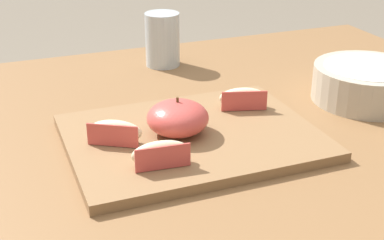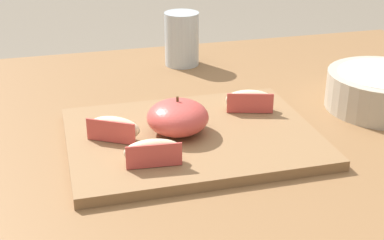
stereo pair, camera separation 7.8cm
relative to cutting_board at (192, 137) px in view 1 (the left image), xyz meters
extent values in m
cube|color=brown|center=(-0.02, 0.09, -0.02)|extent=(1.25, 0.76, 0.03)
cube|color=brown|center=(0.55, 0.41, -0.39)|extent=(0.06, 0.06, 0.70)
cube|color=olive|center=(0.00, 0.00, 0.00)|extent=(0.35, 0.27, 0.02)
ellipsoid|color=#D14C47|center=(-0.02, 0.01, 0.03)|extent=(0.09, 0.09, 0.05)
cylinder|color=#4C3319|center=(-0.02, 0.01, 0.06)|extent=(0.00, 0.00, 0.01)
ellipsoid|color=beige|center=(0.11, 0.06, 0.02)|extent=(0.08, 0.04, 0.03)
cube|color=#D14C47|center=(0.10, 0.04, 0.02)|extent=(0.07, 0.02, 0.03)
ellipsoid|color=beige|center=(-0.07, -0.07, 0.02)|extent=(0.08, 0.03, 0.03)
cube|color=#D14C47|center=(-0.07, -0.08, 0.02)|extent=(0.07, 0.01, 0.03)
ellipsoid|color=beige|center=(-0.11, 0.01, 0.02)|extent=(0.08, 0.06, 0.03)
cube|color=#D14C47|center=(-0.12, 0.00, 0.02)|extent=(0.06, 0.04, 0.03)
cylinder|color=#BCB29E|center=(0.33, 0.04, 0.02)|extent=(0.18, 0.18, 0.06)
cylinder|color=white|center=(0.33, 0.04, 0.03)|extent=(0.15, 0.15, 0.05)
cylinder|color=silver|center=(0.07, 0.34, 0.04)|extent=(0.07, 0.07, 0.10)
camera|label=1|loc=(-0.26, -0.66, 0.35)|focal=51.47mm
camera|label=2|loc=(-0.18, -0.68, 0.35)|focal=51.47mm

